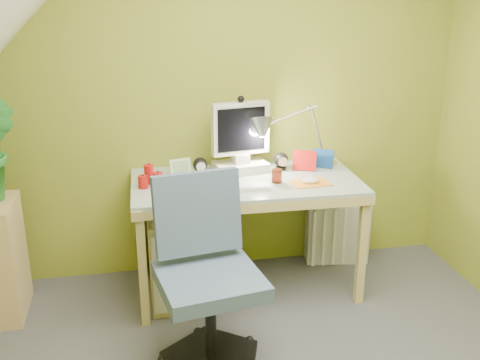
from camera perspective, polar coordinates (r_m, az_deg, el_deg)
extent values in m
cube|color=olive|center=(3.76, -1.74, 8.02)|extent=(3.20, 0.01, 2.40)
cube|color=white|center=(2.09, -23.21, 15.44)|extent=(1.10, 3.20, 1.10)
cube|color=silver|center=(3.39, -0.25, -0.68)|extent=(0.41, 0.16, 0.02)
cube|color=orange|center=(3.51, 7.16, -0.30)|extent=(0.24, 0.18, 0.01)
ellipsoid|color=white|center=(3.50, 7.17, -0.06)|extent=(0.12, 0.09, 0.04)
cylinder|color=maroon|center=(3.49, 3.76, 0.42)|extent=(0.07, 0.07, 0.08)
cube|color=red|center=(3.73, 6.57, 1.97)|extent=(0.15, 0.08, 0.13)
cube|color=navy|center=(3.81, 8.41, 2.20)|extent=(0.13, 0.10, 0.12)
cube|color=#AECC8C|center=(3.60, -6.09, 1.24)|extent=(0.14, 0.06, 0.12)
cube|color=silver|center=(4.18, 9.79, -5.19)|extent=(0.47, 0.24, 0.45)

